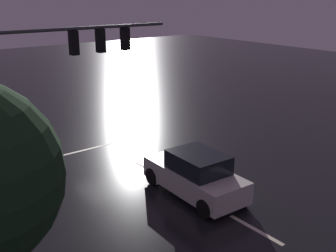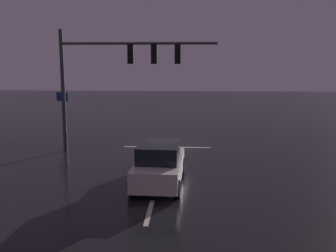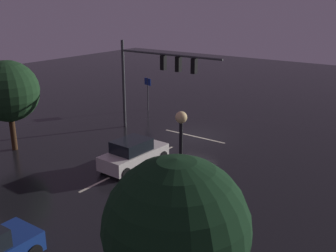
# 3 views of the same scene
# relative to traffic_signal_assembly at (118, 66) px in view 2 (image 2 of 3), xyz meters

# --- Properties ---
(ground_plane) EXTENTS (80.00, 80.00, 0.00)m
(ground_plane) POSITION_rel_traffic_signal_assembly_xyz_m (-2.51, -1.39, -4.69)
(ground_plane) COLOR black
(traffic_signal_assembly) EXTENTS (8.41, 0.47, 6.61)m
(traffic_signal_assembly) POSITION_rel_traffic_signal_assembly_xyz_m (0.00, 0.00, 0.00)
(traffic_signal_assembly) COLOR #383A3D
(traffic_signal_assembly) RESTS_ON ground_plane
(lane_dash_far) EXTENTS (0.16, 2.20, 0.01)m
(lane_dash_far) POSITION_rel_traffic_signal_assembly_xyz_m (-2.51, 2.61, -4.68)
(lane_dash_far) COLOR beige
(lane_dash_far) RESTS_ON ground_plane
(lane_dash_mid) EXTENTS (0.16, 2.20, 0.01)m
(lane_dash_mid) POSITION_rel_traffic_signal_assembly_xyz_m (-2.51, 8.61, -4.68)
(lane_dash_mid) COLOR beige
(lane_dash_mid) RESTS_ON ground_plane
(stop_bar) EXTENTS (5.00, 0.16, 0.01)m
(stop_bar) POSITION_rel_traffic_signal_assembly_xyz_m (-2.51, -1.18, -4.68)
(stop_bar) COLOR beige
(stop_bar) RESTS_ON ground_plane
(car_approaching) EXTENTS (2.05, 4.43, 1.70)m
(car_approaching) POSITION_rel_traffic_signal_assembly_xyz_m (-2.61, 5.54, -3.89)
(car_approaching) COLOR silver
(car_approaching) RESTS_ON ground_plane
(route_sign) EXTENTS (0.88, 0.32, 2.88)m
(route_sign) POSITION_rel_traffic_signal_assembly_xyz_m (4.78, -4.97, -2.61)
(route_sign) COLOR #383A3D
(route_sign) RESTS_ON ground_plane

